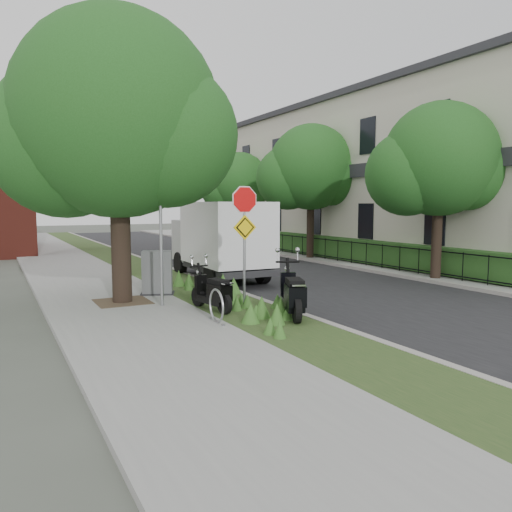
{
  "coord_description": "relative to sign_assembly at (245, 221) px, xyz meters",
  "views": [
    {
      "loc": [
        -7.05,
        -10.67,
        2.74
      ],
      "look_at": [
        -0.49,
        1.68,
        1.3
      ],
      "focal_mm": 35.0,
      "sensor_mm": 36.0,
      "label": 1
    }
  ],
  "objects": [
    {
      "name": "ground",
      "position": [
        1.4,
        -0.58,
        -2.33
      ],
      "size": [
        120.0,
        120.0,
        0.0
      ],
      "primitive_type": "plane",
      "color": "#4C5147",
      "rests_on": "ground"
    },
    {
      "name": "sidewalk_near",
      "position": [
        -2.85,
        9.42,
        -2.27
      ],
      "size": [
        3.5,
        60.0,
        0.12
      ],
      "primitive_type": "cube",
      "color": "gray",
      "rests_on": "ground"
    },
    {
      "name": "verge",
      "position": [
        -0.1,
        9.42,
        -2.27
      ],
      "size": [
        2.0,
        60.0,
        0.12
      ],
      "primitive_type": "cube",
      "color": "#28441D",
      "rests_on": "ground"
    },
    {
      "name": "kerb_near",
      "position": [
        0.9,
        9.42,
        -2.26
      ],
      "size": [
        0.2,
        60.0,
        0.13
      ],
      "primitive_type": "cube",
      "color": "#9E9991",
      "rests_on": "ground"
    },
    {
      "name": "road",
      "position": [
        4.4,
        9.42,
        -2.32
      ],
      "size": [
        7.0,
        60.0,
        0.01
      ],
      "primitive_type": "cube",
      "color": "black",
      "rests_on": "ground"
    },
    {
      "name": "kerb_far",
      "position": [
        7.9,
        9.42,
        -2.26
      ],
      "size": [
        0.2,
        60.0,
        0.13
      ],
      "primitive_type": "cube",
      "color": "#9E9991",
      "rests_on": "ground"
    },
    {
      "name": "footpath_far",
      "position": [
        9.6,
        9.42,
        -2.27
      ],
      "size": [
        3.2,
        60.0,
        0.12
      ],
      "primitive_type": "cube",
      "color": "gray",
      "rests_on": "ground"
    },
    {
      "name": "street_tree_main",
      "position": [
        -2.68,
        2.28,
        2.48
      ],
      "size": [
        6.21,
        5.54,
        7.66
      ],
      "color": "black",
      "rests_on": "ground"
    },
    {
      "name": "bare_post",
      "position": [
        -1.8,
        1.22,
        -0.21
      ],
      "size": [
        0.08,
        0.08,
        4.0
      ],
      "color": "#A5A8AD",
      "rests_on": "ground"
    },
    {
      "name": "bike_hoop",
      "position": [
        -1.3,
        -1.18,
        -1.83
      ],
      "size": [
        0.06,
        0.78,
        0.77
      ],
      "color": "#A5A8AD",
      "rests_on": "ground"
    },
    {
      "name": "sign_assembly",
      "position": [
        0.0,
        0.0,
        0.0
      ],
      "size": [
        0.94,
        0.08,
        3.22
      ],
      "color": "#A5A8AD",
      "rests_on": "ground"
    },
    {
      "name": "fence_far",
      "position": [
        8.6,
        9.42,
        -1.66
      ],
      "size": [
        0.04,
        24.0,
        1.0
      ],
      "color": "black",
      "rests_on": "ground"
    },
    {
      "name": "hedge_far",
      "position": [
        9.3,
        9.42,
        -1.66
      ],
      "size": [
        1.0,
        24.0,
        1.1
      ],
      "primitive_type": "cube",
      "color": "#1D4819",
      "rests_on": "footpath_far"
    },
    {
      "name": "terrace_houses",
      "position": [
        12.89,
        9.42,
        1.83
      ],
      "size": [
        7.4,
        26.4,
        8.2
      ],
      "color": "beige",
      "rests_on": "ground"
    },
    {
      "name": "far_tree_a",
      "position": [
        8.34,
        1.46,
        1.8
      ],
      "size": [
        4.6,
        4.1,
        6.22
      ],
      "color": "black",
      "rests_on": "ground"
    },
    {
      "name": "far_tree_b",
      "position": [
        8.34,
        9.46,
        2.04
      ],
      "size": [
        4.83,
        4.31,
        6.56
      ],
      "color": "black",
      "rests_on": "ground"
    },
    {
      "name": "far_tree_c",
      "position": [
        8.34,
        17.46,
        1.63
      ],
      "size": [
        4.37,
        3.89,
        5.93
      ],
      "color": "black",
      "rests_on": "ground"
    },
    {
      "name": "scooter_near",
      "position": [
        -0.87,
        -0.09,
        -1.81
      ],
      "size": [
        0.54,
        1.71,
        0.82
      ],
      "color": "black",
      "rests_on": "ground"
    },
    {
      "name": "scooter_far",
      "position": [
        0.44,
        -1.63,
        -1.75
      ],
      "size": [
        0.94,
        1.89,
        0.95
      ],
      "color": "black",
      "rests_on": "ground"
    },
    {
      "name": "box_truck",
      "position": [
        1.7,
        5.28,
        -0.75
      ],
      "size": [
        2.28,
        5.4,
        2.42
      ],
      "color": "#262628",
      "rests_on": "ground"
    },
    {
      "name": "utility_cabinet",
      "position": [
        -1.4,
        2.95,
        -1.6
      ],
      "size": [
        1.12,
        0.95,
        1.27
      ],
      "color": "#262628",
      "rests_on": "ground"
    }
  ]
}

